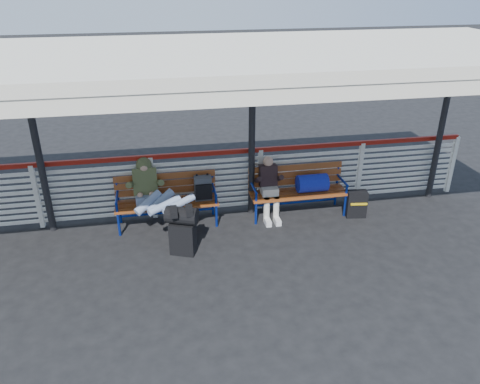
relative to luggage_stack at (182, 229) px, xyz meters
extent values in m
plane|color=black|center=(-0.43, -0.58, -0.45)|extent=(60.00, 60.00, 0.00)
cube|color=silver|center=(-0.43, 1.32, 0.15)|extent=(12.00, 0.04, 1.04)
cube|color=maroon|center=(-0.43, 1.32, 0.75)|extent=(12.00, 0.06, 0.08)
cube|color=silver|center=(5.57, 1.32, 0.15)|extent=(0.08, 0.08, 1.20)
cube|color=silver|center=(-0.43, 0.32, 2.63)|extent=(12.60, 3.60, 0.16)
cube|color=silver|center=(-0.43, -1.43, 2.50)|extent=(12.60, 0.06, 0.30)
cylinder|color=black|center=(-2.23, 1.17, 1.05)|extent=(0.12, 0.12, 3.00)
cylinder|color=black|center=(1.37, 1.17, 1.05)|extent=(0.12, 0.12, 3.00)
cylinder|color=black|center=(5.07, 1.17, 1.05)|extent=(0.12, 0.12, 3.00)
cube|color=black|center=(0.00, 0.00, -0.18)|extent=(0.46, 0.37, 0.55)
cylinder|color=black|center=(0.00, 0.00, 0.24)|extent=(0.57, 0.45, 0.28)
cube|color=brown|center=(-0.20, 0.95, 0.00)|extent=(1.80, 0.50, 0.04)
cube|color=brown|center=(-0.20, 1.21, 0.27)|extent=(1.80, 0.10, 0.40)
cylinder|color=#0D2898|center=(-1.05, 0.75, -0.23)|extent=(0.04, 0.04, 0.45)
cylinder|color=#0D2898|center=(0.65, 0.75, -0.23)|extent=(0.04, 0.04, 0.45)
cylinder|color=#0D2898|center=(-1.05, 1.22, 0.00)|extent=(0.04, 0.04, 0.90)
cylinder|color=#0D2898|center=(0.65, 1.22, 0.00)|extent=(0.04, 0.04, 0.90)
cube|color=#4B4D53|center=(0.45, 0.97, 0.23)|extent=(0.30, 0.19, 0.43)
cube|color=brown|center=(2.21, 0.91, 0.00)|extent=(1.80, 0.50, 0.04)
cube|color=brown|center=(2.21, 1.17, 0.27)|extent=(1.80, 0.10, 0.40)
cylinder|color=#0D2898|center=(1.36, 0.71, -0.23)|extent=(0.04, 0.04, 0.45)
cylinder|color=#0D2898|center=(3.06, 0.71, -0.23)|extent=(0.04, 0.04, 0.45)
cylinder|color=#0D2898|center=(1.36, 1.18, 0.00)|extent=(0.04, 0.04, 0.90)
cylinder|color=#0D2898|center=(3.06, 1.18, 0.00)|extent=(0.04, 0.04, 0.90)
cylinder|color=#121097|center=(2.46, 0.91, 0.18)|extent=(0.56, 0.33, 0.33)
cube|color=#8695B4|center=(-0.55, 0.97, 0.09)|extent=(0.36, 0.26, 0.18)
cube|color=#444A27|center=(-0.55, 1.17, 0.35)|extent=(0.42, 0.38, 0.53)
sphere|color=#444A27|center=(-0.55, 1.27, 0.63)|extent=(0.28, 0.28, 0.28)
sphere|color=tan|center=(-0.55, 1.23, 0.62)|extent=(0.21, 0.21, 0.21)
cube|color=black|center=(-0.12, -0.06, 0.35)|extent=(0.11, 0.27, 0.10)
cube|color=black|center=(0.12, -0.06, 0.35)|extent=(0.11, 0.27, 0.10)
cube|color=beige|center=(1.66, 0.94, 0.08)|extent=(0.30, 0.24, 0.16)
cube|color=black|center=(1.66, 1.08, 0.33)|extent=(0.32, 0.23, 0.42)
sphere|color=tan|center=(1.66, 1.10, 0.60)|extent=(0.19, 0.19, 0.19)
cylinder|color=beige|center=(1.57, 0.76, -0.21)|extent=(0.11, 0.11, 0.46)
cylinder|color=beige|center=(1.75, 0.76, -0.21)|extent=(0.11, 0.11, 0.46)
cube|color=silver|center=(1.57, 0.66, -0.40)|extent=(0.10, 0.24, 0.10)
cube|color=silver|center=(1.75, 0.66, -0.40)|extent=(0.10, 0.24, 0.10)
cube|color=black|center=(3.26, 0.66, -0.20)|extent=(0.39, 0.25, 0.51)
cube|color=gold|center=(3.26, 0.55, -0.15)|extent=(0.30, 0.06, 0.04)
camera|label=1|loc=(-0.29, -6.53, 3.78)|focal=35.00mm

